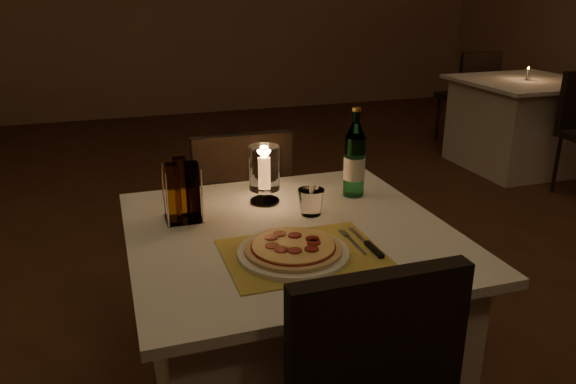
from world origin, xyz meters
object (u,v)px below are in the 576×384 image
object	(u,v)px
tumbler	(311,202)
neighbor_table_right	(520,124)
chair_far	(239,206)
water_bottle	(355,161)
hurricane_candle	(264,170)
pizza	(293,248)
main_table	(290,328)
plate	(293,253)

from	to	relation	value
tumbler	neighbor_table_right	distance (m)	3.45
tumbler	chair_far	bearing A→B (deg)	99.84
chair_far	water_bottle	size ratio (longest dim) A/B	2.76
tumbler	hurricane_candle	distance (m)	0.21
tumbler	water_bottle	size ratio (longest dim) A/B	0.27
pizza	water_bottle	size ratio (longest dim) A/B	0.86
main_table	chair_far	size ratio (longest dim) A/B	1.11
main_table	hurricane_candle	size ratio (longest dim) A/B	4.81
chair_far	tumbler	distance (m)	0.67
hurricane_candle	neighbor_table_right	size ratio (longest dim) A/B	0.21
hurricane_candle	neighbor_table_right	distance (m)	3.46
hurricane_candle	plate	bearing A→B (deg)	-95.18
plate	tumbler	distance (m)	0.32
main_table	water_bottle	distance (m)	0.63
neighbor_table_right	water_bottle	bearing A→B (deg)	-140.80
main_table	plate	bearing A→B (deg)	-105.52
tumbler	water_bottle	xyz separation A→B (m)	(0.21, 0.13, 0.09)
water_bottle	hurricane_candle	xyz separation A→B (m)	(-0.33, 0.03, -0.01)
water_bottle	plate	bearing A→B (deg)	-132.47
chair_far	hurricane_candle	world-z (taller)	hurricane_candle
main_table	chair_far	world-z (taller)	chair_far
chair_far	pizza	size ratio (longest dim) A/B	3.21
main_table	tumbler	xyz separation A→B (m)	(0.11, 0.10, 0.41)
neighbor_table_right	pizza	bearing A→B (deg)	-139.59
chair_far	neighbor_table_right	xyz separation A→B (m)	(2.79, 1.52, -0.18)
main_table	plate	size ratio (longest dim) A/B	3.12
chair_far	pizza	world-z (taller)	chair_far
pizza	water_bottle	world-z (taller)	water_bottle
pizza	neighbor_table_right	size ratio (longest dim) A/B	0.28
main_table	tumbler	bearing A→B (deg)	42.48
plate	neighbor_table_right	bearing A→B (deg)	40.42
chair_far	main_table	bearing A→B (deg)	-90.00
plate	tumbler	bearing A→B (deg)	60.55
main_table	chair_far	bearing A→B (deg)	90.00
chair_far	water_bottle	bearing A→B (deg)	-56.80
water_bottle	pizza	bearing A→B (deg)	-132.50
chair_far	neighbor_table_right	size ratio (longest dim) A/B	0.90
chair_far	water_bottle	world-z (taller)	water_bottle
plate	water_bottle	distance (m)	0.56
plate	main_table	bearing A→B (deg)	74.48
plate	chair_far	bearing A→B (deg)	86.80
tumbler	hurricane_candle	size ratio (longest dim) A/B	0.43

